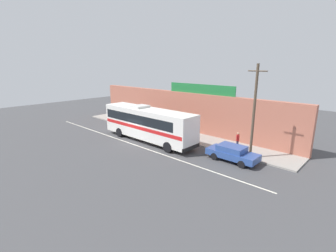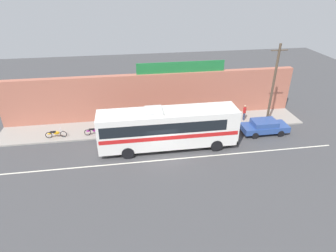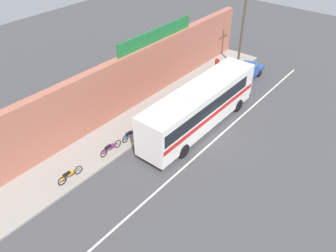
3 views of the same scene
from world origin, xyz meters
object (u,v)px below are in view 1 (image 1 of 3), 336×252
utility_pole (254,111)px  motorcycle_black (117,118)px  pedestrian_by_curb (238,139)px  intercity_bus (147,122)px  motorcycle_blue (132,122)px  motorcycle_orange (141,124)px  parked_car (232,153)px

utility_pole → motorcycle_black: bearing=178.7°
pedestrian_by_curb → utility_pole: bearing=-33.8°
intercity_bus → motorcycle_black: (-10.00, 3.04, -1.50)m
motorcycle_blue → motorcycle_black: 3.51m
intercity_bus → motorcycle_orange: (-4.46, 3.00, -1.50)m
motorcycle_blue → motorcycle_orange: bearing=-0.3°
parked_car → motorcycle_black: bearing=174.4°
intercity_bus → motorcycle_blue: intercity_bus is taller
utility_pole → motorcycle_orange: utility_pole is taller
parked_car → motorcycle_blue: size_ratio=2.26×
intercity_bus → parked_car: 9.73m
intercity_bus → motorcycle_black: intercity_bus is taller
intercity_bus → motorcycle_blue: 7.31m
intercity_bus → parked_car: size_ratio=2.70×
motorcycle_black → pedestrian_by_curb: size_ratio=1.15×
utility_pole → motorcycle_orange: 15.47m
intercity_bus → motorcycle_orange: intercity_bus is taller
motorcycle_black → pedestrian_by_curb: pedestrian_by_curb is taller
utility_pole → motorcycle_orange: size_ratio=4.41×
parked_car → motorcycle_black: size_ratio=2.30×
parked_car → motorcycle_blue: bearing=173.2°
motorcycle_blue → pedestrian_by_curb: size_ratio=1.17×
motorcycle_black → motorcycle_orange: 5.54m
utility_pole → intercity_bus: bearing=-166.3°
motorcycle_black → motorcycle_orange: same height
motorcycle_orange → pedestrian_by_curb: size_ratio=1.09×
parked_car → pedestrian_by_curb: pedestrian_by_curb is taller
utility_pole → motorcycle_black: (-20.55, 0.47, -3.74)m
utility_pole → motorcycle_blue: bearing=178.5°
utility_pole → motorcycle_blue: (-17.04, 0.44, -3.74)m
parked_car → motorcycle_orange: (-14.04, 1.89, -0.17)m
motorcycle_orange → pedestrian_by_curb: pedestrian_by_curb is taller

